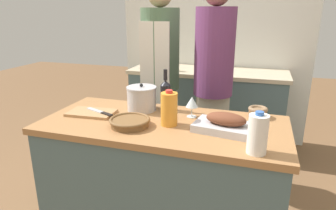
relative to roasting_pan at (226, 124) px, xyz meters
name	(u,v)px	position (x,y,z in m)	size (l,w,h in m)	color
kitchen_island	(163,182)	(-0.39, 0.03, -0.47)	(1.53, 0.71, 0.86)	#4C666B
back_counter	(206,108)	(-0.39, 1.63, -0.46)	(1.72, 0.60, 0.90)	#4C666B
back_wall	(214,33)	(-0.39, 1.98, 0.37)	(2.22, 0.10, 2.55)	silver
roasting_pan	(226,124)	(0.00, 0.00, 0.00)	(0.38, 0.26, 0.11)	#BCBCC1
wicker_basket	(130,122)	(-0.56, -0.09, -0.02)	(0.25, 0.25, 0.05)	brown
cutting_board	(92,113)	(-0.90, 0.04, -0.03)	(0.32, 0.21, 0.02)	#AD7F51
stock_pot	(142,98)	(-0.61, 0.22, 0.04)	(0.21, 0.21, 0.19)	#B7B7BC
mixing_bowl	(258,112)	(0.17, 0.31, -0.01)	(0.13, 0.13, 0.07)	#846647
juice_jug	(169,109)	(-0.34, 0.00, 0.06)	(0.10, 0.10, 0.22)	orange
milk_jug	(258,134)	(0.18, -0.23, 0.06)	(0.10, 0.10, 0.22)	white
wine_bottle_green	(165,94)	(-0.45, 0.27, 0.07)	(0.07, 0.07, 0.29)	black
wine_glass_left	(192,102)	(-0.24, 0.18, 0.06)	(0.08, 0.08, 0.14)	silver
knife_chef	(100,112)	(-0.84, 0.04, -0.02)	(0.24, 0.12, 0.01)	#B7B7BC
condiment_bottle_tall	(163,59)	(-0.95, 1.72, 0.08)	(0.06, 0.06, 0.18)	#332D28
condiment_bottle_short	(172,65)	(-0.76, 1.46, 0.06)	(0.07, 0.07, 0.15)	#B28E2D
person_cook_aproned	(160,74)	(-0.70, 0.88, 0.07)	(0.34, 0.34, 1.76)	beige
person_cook_guest	(213,78)	(-0.21, 0.82, 0.08)	(0.33, 0.33, 1.76)	beige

